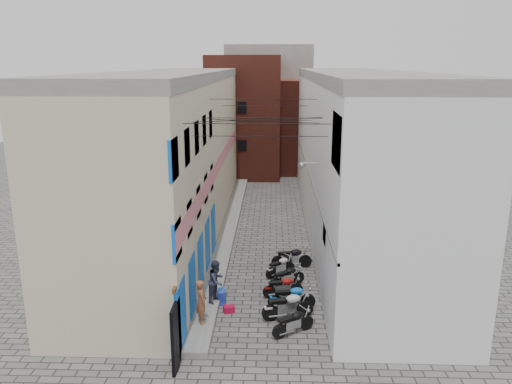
# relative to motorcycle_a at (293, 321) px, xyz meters

# --- Properties ---
(ground) EXTENTS (90.00, 90.00, 0.00)m
(ground) POSITION_rel_motorcycle_a_xyz_m (-1.26, -1.71, -0.50)
(ground) COLOR #575451
(ground) RESTS_ON ground
(plinth) EXTENTS (0.90, 26.00, 0.25)m
(plinth) POSITION_rel_motorcycle_a_xyz_m (-3.31, 11.29, -0.38)
(plinth) COLOR slate
(plinth) RESTS_ON ground
(building_left) EXTENTS (5.10, 27.00, 9.00)m
(building_left) POSITION_rel_motorcycle_a_xyz_m (-6.24, 11.24, 4.00)
(building_left) COLOR beige
(building_left) RESTS_ON ground
(building_right) EXTENTS (5.94, 26.00, 9.00)m
(building_right) POSITION_rel_motorcycle_a_xyz_m (3.74, 11.29, 4.00)
(building_right) COLOR white
(building_right) RESTS_ON ground
(building_far_brick_left) EXTENTS (6.00, 6.00, 10.00)m
(building_far_brick_left) POSITION_rel_motorcycle_a_xyz_m (-3.26, 26.29, 4.50)
(building_far_brick_left) COLOR maroon
(building_far_brick_left) RESTS_ON ground
(building_far_brick_right) EXTENTS (5.00, 6.00, 8.00)m
(building_far_brick_right) POSITION_rel_motorcycle_a_xyz_m (1.74, 28.29, 3.50)
(building_far_brick_right) COLOR maroon
(building_far_brick_right) RESTS_ON ground
(building_far_concrete) EXTENTS (8.00, 5.00, 11.00)m
(building_far_concrete) POSITION_rel_motorcycle_a_xyz_m (-1.26, 32.29, 5.00)
(building_far_concrete) COLOR slate
(building_far_concrete) RESTS_ON ground
(far_shopfront) EXTENTS (2.00, 0.30, 2.40)m
(far_shopfront) POSITION_rel_motorcycle_a_xyz_m (-1.26, 23.49, 0.70)
(far_shopfront) COLOR black
(far_shopfront) RESTS_ON ground
(overhead_wires) EXTENTS (5.80, 13.02, 1.32)m
(overhead_wires) POSITION_rel_motorcycle_a_xyz_m (-1.26, 5.94, 6.62)
(overhead_wires) COLOR black
(overhead_wires) RESTS_ON ground
(motorcycle_a) EXTENTS (1.75, 1.40, 1.00)m
(motorcycle_a) POSITION_rel_motorcycle_a_xyz_m (0.00, 0.00, 0.00)
(motorcycle_a) COLOR black
(motorcycle_a) RESTS_ON ground
(motorcycle_b) EXTENTS (2.13, 1.18, 1.18)m
(motorcycle_b) POSITION_rel_motorcycle_a_xyz_m (-0.17, 1.11, 0.09)
(motorcycle_b) COLOR silver
(motorcycle_b) RESTS_ON ground
(motorcycle_c) EXTENTS (1.96, 0.82, 1.10)m
(motorcycle_c) POSITION_rel_motorcycle_a_xyz_m (0.00, 1.89, 0.05)
(motorcycle_c) COLOR blue
(motorcycle_c) RESTS_ON ground
(motorcycle_d) EXTENTS (1.80, 0.94, 0.99)m
(motorcycle_d) POSITION_rel_motorcycle_a_xyz_m (-0.32, 2.93, -0.00)
(motorcycle_d) COLOR #9C0F0B
(motorcycle_d) RESTS_ON ground
(motorcycle_e) EXTENTS (1.78, 1.44, 1.02)m
(motorcycle_e) POSITION_rel_motorcycle_a_xyz_m (-0.12, 3.89, 0.01)
(motorcycle_e) COLOR black
(motorcycle_e) RESTS_ON ground
(motorcycle_f) EXTENTS (1.61, 1.52, 0.98)m
(motorcycle_f) POSITION_rel_motorcycle_a_xyz_m (-0.40, 5.09, -0.01)
(motorcycle_f) COLOR silver
(motorcycle_f) RESTS_ON ground
(motorcycle_g) EXTENTS (1.99, 0.86, 1.12)m
(motorcycle_g) POSITION_rel_motorcycle_a_xyz_m (0.14, 5.99, 0.06)
(motorcycle_g) COLOR black
(motorcycle_g) RESTS_ON ground
(person_a) EXTENTS (0.56, 0.69, 1.65)m
(person_a) POSITION_rel_motorcycle_a_xyz_m (-3.32, 0.29, 0.57)
(person_a) COLOR brown
(person_a) RESTS_ON plinth
(person_b) EXTENTS (0.94, 1.02, 1.70)m
(person_b) POSITION_rel_motorcycle_a_xyz_m (-2.96, 2.01, 0.60)
(person_b) COLOR #31364A
(person_b) RESTS_ON plinth
(water_jug_near) EXTENTS (0.44, 0.44, 0.55)m
(water_jug_near) POSITION_rel_motorcycle_a_xyz_m (-2.81, 2.19, -0.23)
(water_jug_near) COLOR blue
(water_jug_near) RESTS_ON ground
(water_jug_far) EXTENTS (0.42, 0.42, 0.52)m
(water_jug_far) POSITION_rel_motorcycle_a_xyz_m (-2.81, 2.54, -0.24)
(water_jug_far) COLOR #2366B1
(water_jug_far) RESTS_ON ground
(red_crate) EXTENTS (0.49, 0.42, 0.26)m
(red_crate) POSITION_rel_motorcycle_a_xyz_m (-2.44, 1.53, -0.37)
(red_crate) COLOR #A50B2F
(red_crate) RESTS_ON ground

